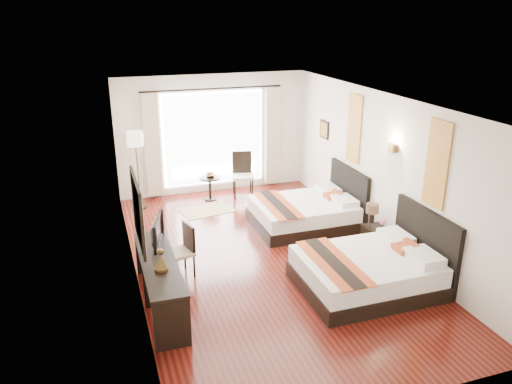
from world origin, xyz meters
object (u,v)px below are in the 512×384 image
object	(u,v)px
bed_near	(372,270)
table_lamp	(372,210)
console_desk	(160,283)
television	(153,231)
bed_far	(308,212)
fruit_bowl	(210,176)
side_table	(210,188)
nightstand	(375,239)
floor_lamp	(135,144)
vase	(382,225)
desk_chair	(181,260)
window_chair	(243,183)

from	to	relation	value
bed_near	table_lamp	distance (m)	1.52
console_desk	television	world-z (taller)	television
bed_near	bed_far	xyz separation A→B (m)	(0.04, 2.56, -0.01)
bed_near	fruit_bowl	xyz separation A→B (m)	(-1.47, 4.65, 0.26)
television	side_table	bearing A→B (deg)	-9.10
nightstand	floor_lamp	distance (m)	5.34
vase	desk_chair	xyz separation A→B (m)	(-3.55, 0.36, -0.29)
bed_far	console_desk	distance (m)	3.85
television	fruit_bowl	world-z (taller)	television
television	bed_near	bearing A→B (deg)	-91.90
television	nightstand	bearing A→B (deg)	-72.61
bed_far	television	size ratio (longest dim) A/B	2.65
bed_far	window_chair	distance (m)	2.22
vase	television	distance (m)	4.01
floor_lamp	side_table	size ratio (longest dim) A/B	3.18
side_table	bed_near	bearing A→B (deg)	-72.13
console_desk	floor_lamp	distance (m)	4.22
bed_near	table_lamp	world-z (taller)	bed_near
vase	fruit_bowl	world-z (taller)	vase
table_lamp	desk_chair	bearing A→B (deg)	178.78
bed_far	table_lamp	bearing A→B (deg)	-62.10
console_desk	side_table	size ratio (longest dim) A/B	4.02
table_lamp	window_chair	bearing A→B (deg)	112.80
console_desk	window_chair	bearing A→B (deg)	58.34
nightstand	side_table	bearing A→B (deg)	122.77
floor_lamp	window_chair	bearing A→B (deg)	0.91
bed_far	window_chair	size ratio (longest dim) A/B	1.96
bed_far	desk_chair	world-z (taller)	bed_far
table_lamp	vase	xyz separation A→B (m)	(0.04, -0.29, -0.19)
table_lamp	console_desk	xyz separation A→B (m)	(-3.96, -0.73, -0.37)
bed_far	bed_near	bearing A→B (deg)	-90.94
bed_near	vase	size ratio (longest dim) A/B	17.21
nightstand	floor_lamp	world-z (taller)	floor_lamp
bed_far	fruit_bowl	xyz separation A→B (m)	(-1.51, 2.09, 0.28)
vase	side_table	bearing A→B (deg)	121.74
side_table	table_lamp	bearing A→B (deg)	-56.61
nightstand	television	world-z (taller)	television
window_chair	nightstand	bearing A→B (deg)	33.89
nightstand	table_lamp	world-z (taller)	table_lamp
vase	console_desk	bearing A→B (deg)	-173.73
bed_near	window_chair	bearing A→B (deg)	98.51
bed_near	television	size ratio (longest dim) A/B	2.76
table_lamp	side_table	size ratio (longest dim) A/B	0.66
fruit_bowl	window_chair	xyz separation A→B (m)	(0.78, -0.00, -0.26)
console_desk	table_lamp	bearing A→B (deg)	10.40
vase	window_chair	xyz separation A→B (m)	(-1.47, 3.68, -0.24)
television	side_table	world-z (taller)	television
floor_lamp	bed_far	bearing A→B (deg)	-33.22
floor_lamp	console_desk	bearing A→B (deg)	-91.97
bed_near	window_chair	world-z (taller)	bed_near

